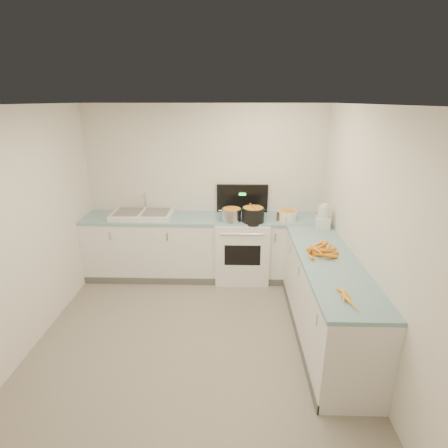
{
  "coord_description": "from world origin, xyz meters",
  "views": [
    {
      "loc": [
        0.41,
        -3.08,
        2.54
      ],
      "look_at": [
        0.3,
        1.1,
        1.05
      ],
      "focal_mm": 28.0,
      "sensor_mm": 36.0,
      "label": 1
    }
  ],
  "objects_px": {
    "stove": "(242,247)",
    "mixing_bowl": "(287,215)",
    "black_pot": "(253,215)",
    "spice_jar": "(286,219)",
    "extract_bottle": "(278,217)",
    "sink": "(142,214)",
    "steel_pot": "(231,216)",
    "food_processor": "(323,218)"
  },
  "relations": [
    {
      "from": "stove",
      "to": "mixing_bowl",
      "type": "distance_m",
      "value": 0.82
    },
    {
      "from": "stove",
      "to": "black_pot",
      "type": "relative_size",
      "value": 4.41
    },
    {
      "from": "black_pot",
      "to": "spice_jar",
      "type": "height_order",
      "value": "black_pot"
    },
    {
      "from": "extract_bottle",
      "to": "black_pot",
      "type": "bearing_deg",
      "value": -173.05
    },
    {
      "from": "stove",
      "to": "spice_jar",
      "type": "bearing_deg",
      "value": -15.65
    },
    {
      "from": "sink",
      "to": "black_pot",
      "type": "bearing_deg",
      "value": -6.37
    },
    {
      "from": "spice_jar",
      "to": "black_pot",
      "type": "bearing_deg",
      "value": 179.26
    },
    {
      "from": "extract_bottle",
      "to": "spice_jar",
      "type": "bearing_deg",
      "value": -24.18
    },
    {
      "from": "steel_pot",
      "to": "extract_bottle",
      "type": "distance_m",
      "value": 0.65
    },
    {
      "from": "black_pot",
      "to": "food_processor",
      "type": "bearing_deg",
      "value": -13.82
    },
    {
      "from": "sink",
      "to": "extract_bottle",
      "type": "distance_m",
      "value": 1.95
    },
    {
      "from": "steel_pot",
      "to": "stove",
      "type": "bearing_deg",
      "value": 42.91
    },
    {
      "from": "steel_pot",
      "to": "food_processor",
      "type": "height_order",
      "value": "food_processor"
    },
    {
      "from": "steel_pot",
      "to": "food_processor",
      "type": "distance_m",
      "value": 1.23
    },
    {
      "from": "sink",
      "to": "steel_pot",
      "type": "bearing_deg",
      "value": -7.28
    },
    {
      "from": "stove",
      "to": "spice_jar",
      "type": "distance_m",
      "value": 0.8
    },
    {
      "from": "stove",
      "to": "mixing_bowl",
      "type": "height_order",
      "value": "stove"
    },
    {
      "from": "sink",
      "to": "extract_bottle",
      "type": "relative_size",
      "value": 8.32
    },
    {
      "from": "steel_pot",
      "to": "spice_jar",
      "type": "bearing_deg",
      "value": -1.42
    },
    {
      "from": "extract_bottle",
      "to": "stove",
      "type": "bearing_deg",
      "value": 166.35
    },
    {
      "from": "sink",
      "to": "spice_jar",
      "type": "distance_m",
      "value": 2.06
    },
    {
      "from": "black_pot",
      "to": "food_processor",
      "type": "distance_m",
      "value": 0.94
    },
    {
      "from": "food_processor",
      "to": "mixing_bowl",
      "type": "bearing_deg",
      "value": 142.17
    },
    {
      "from": "sink",
      "to": "spice_jar",
      "type": "xyz_separation_m",
      "value": [
        2.05,
        -0.18,
        0.0
      ]
    },
    {
      "from": "steel_pot",
      "to": "spice_jar",
      "type": "xyz_separation_m",
      "value": [
        0.76,
        -0.02,
        -0.04
      ]
    },
    {
      "from": "stove",
      "to": "food_processor",
      "type": "distance_m",
      "value": 1.27
    },
    {
      "from": "mixing_bowl",
      "to": "extract_bottle",
      "type": "xyz_separation_m",
      "value": [
        -0.14,
        -0.06,
        -0.01
      ]
    },
    {
      "from": "mixing_bowl",
      "to": "spice_jar",
      "type": "bearing_deg",
      "value": -105.19
    },
    {
      "from": "sink",
      "to": "food_processor",
      "type": "distance_m",
      "value": 2.53
    },
    {
      "from": "stove",
      "to": "steel_pot",
      "type": "bearing_deg",
      "value": -137.09
    },
    {
      "from": "extract_bottle",
      "to": "food_processor",
      "type": "relative_size",
      "value": 0.32
    },
    {
      "from": "mixing_bowl",
      "to": "food_processor",
      "type": "bearing_deg",
      "value": -37.83
    },
    {
      "from": "steel_pot",
      "to": "extract_bottle",
      "type": "height_order",
      "value": "steel_pot"
    },
    {
      "from": "steel_pot",
      "to": "black_pot",
      "type": "xyz_separation_m",
      "value": [
        0.3,
        -0.01,
        0.01
      ]
    },
    {
      "from": "extract_bottle",
      "to": "mixing_bowl",
      "type": "bearing_deg",
      "value": 23.83
    },
    {
      "from": "extract_bottle",
      "to": "steel_pot",
      "type": "bearing_deg",
      "value": -177.38
    },
    {
      "from": "stove",
      "to": "extract_bottle",
      "type": "distance_m",
      "value": 0.72
    },
    {
      "from": "spice_jar",
      "to": "steel_pot",
      "type": "bearing_deg",
      "value": 178.58
    },
    {
      "from": "black_pot",
      "to": "food_processor",
      "type": "xyz_separation_m",
      "value": [
        0.91,
        -0.22,
        0.05
      ]
    },
    {
      "from": "stove",
      "to": "black_pot",
      "type": "distance_m",
      "value": 0.6
    },
    {
      "from": "mixing_bowl",
      "to": "spice_jar",
      "type": "distance_m",
      "value": 0.12
    },
    {
      "from": "stove",
      "to": "extract_bottle",
      "type": "bearing_deg",
      "value": -13.65
    }
  ]
}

